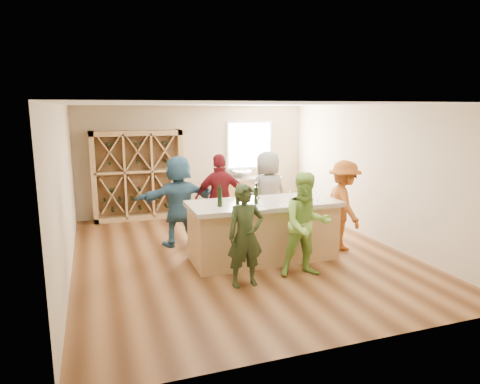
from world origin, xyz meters
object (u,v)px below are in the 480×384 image
object	(u,v)px
person_near_left	(245,236)
person_server	(344,205)
wine_bottle_e	(256,195)
wine_bottle_d	(243,198)
wine_bottle_c	(238,196)
person_far_right	(268,194)
wine_rack	(138,175)
person_far_left	(179,201)
sink	(242,174)
wine_bottle_a	(220,197)
person_near_right	(306,225)
tasting_counter_base	(263,233)
person_far_mid	(221,199)

from	to	relation	value
person_near_left	person_server	world-z (taller)	person_server
wine_bottle_e	person_server	distance (m)	1.93
wine_bottle_d	person_server	world-z (taller)	person_server
wine_bottle_e	wine_bottle_c	bearing A→B (deg)	170.69
wine_bottle_d	person_far_right	xyz separation A→B (m)	(1.08, 1.48, -0.29)
person_far_right	wine_bottle_d	bearing A→B (deg)	43.60
wine_rack	person_far_left	bearing A→B (deg)	-77.17
sink	wine_bottle_a	xyz separation A→B (m)	(-1.73, -3.76, 0.23)
wine_bottle_a	person_far_left	xyz separation A→B (m)	(-0.43, 1.45, -0.33)
sink	person_near_right	xyz separation A→B (m)	(-0.51, -4.61, -0.15)
sink	wine_bottle_e	bearing A→B (deg)	-105.80
wine_bottle_e	wine_bottle_a	bearing A→B (deg)	179.93
wine_bottle_d	person_far_right	distance (m)	1.85
wine_bottle_c	wine_bottle_d	bearing A→B (deg)	-61.86
person_server	wine_bottle_a	bearing A→B (deg)	102.43
tasting_counter_base	person_server	xyz separation A→B (m)	(1.70, 0.05, 0.38)
sink	wine_bottle_a	bearing A→B (deg)	-114.68
person_far_right	tasting_counter_base	bearing A→B (deg)	53.92
wine_bottle_a	person_far_left	size ratio (longest dim) A/B	0.18
tasting_counter_base	person_far_left	world-z (taller)	person_far_left
wine_bottle_a	person_near_right	world-z (taller)	person_near_right
wine_bottle_a	person_near_left	bearing A→B (deg)	-81.18
wine_rack	tasting_counter_base	size ratio (longest dim) A/B	0.85
wine_bottle_d	person_server	size ratio (longest dim) A/B	0.16
wine_bottle_e	person_server	bearing A→B (deg)	4.95
wine_bottle_e	person_near_right	distance (m)	1.07
tasting_counter_base	wine_bottle_a	bearing A→B (deg)	-172.54
tasting_counter_base	person_near_right	bearing A→B (deg)	-69.32
wine_bottle_d	wine_bottle_e	size ratio (longest dim) A/B	0.93
wine_bottle_d	person_server	distance (m)	2.20
person_near_left	person_far_right	size ratio (longest dim) A/B	0.87
wine_bottle_a	person_far_left	bearing A→B (deg)	106.46
wine_bottle_a	wine_bottle_e	xyz separation A→B (m)	(0.66, -0.00, -0.02)
person_near_left	person_far_mid	distance (m)	2.25
wine_bottle_d	person_server	xyz separation A→B (m)	(2.16, 0.23, -0.34)
wine_bottle_d	wine_bottle_e	distance (m)	0.27
sink	tasting_counter_base	bearing A→B (deg)	-103.47
wine_bottle_e	person_near_left	world-z (taller)	person_near_left
wine_rack	sink	world-z (taller)	wine_rack
wine_rack	person_server	size ratio (longest dim) A/B	1.25
wine_bottle_a	wine_bottle_e	distance (m)	0.66
person_near_right	person_far_right	distance (m)	2.27
person_server	person_far_left	world-z (taller)	person_far_left
person_far_mid	person_far_right	distance (m)	1.08
wine_bottle_a	person_far_left	distance (m)	1.55
person_far_mid	person_far_right	world-z (taller)	person_far_right
wine_rack	person_far_left	xyz separation A→B (m)	(0.54, -2.38, -0.18)
person_far_mid	person_far_left	xyz separation A→B (m)	(-0.84, 0.12, -0.00)
wine_bottle_c	person_far_left	world-z (taller)	person_far_left
wine_bottle_a	person_near_right	size ratio (longest dim) A/B	0.19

